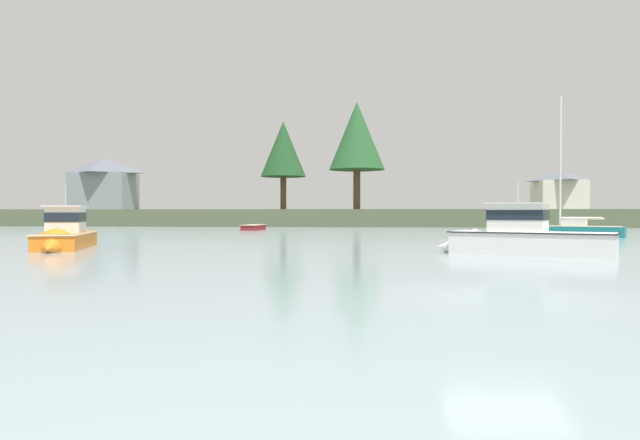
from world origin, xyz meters
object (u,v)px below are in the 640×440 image
at_px(sailboat_teal, 569,233).
at_px(cruiser_white, 514,243).
at_px(cruiser_orange, 63,239).
at_px(dinghy_maroon, 254,228).

height_order(sailboat_teal, cruiser_white, sailboat_teal).
bearing_deg(sailboat_teal, cruiser_orange, -149.22).
distance_m(dinghy_maroon, sailboat_teal, 29.52).
relative_size(cruiser_white, cruiser_orange, 1.05).
distance_m(sailboat_teal, cruiser_orange, 34.26).
bearing_deg(cruiser_white, dinghy_maroon, 120.05).
distance_m(cruiser_white, cruiser_orange, 21.16).
relative_size(dinghy_maroon, cruiser_white, 0.53).
bearing_deg(cruiser_orange, dinghy_maroon, 84.77).
distance_m(dinghy_maroon, cruiser_white, 36.63).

